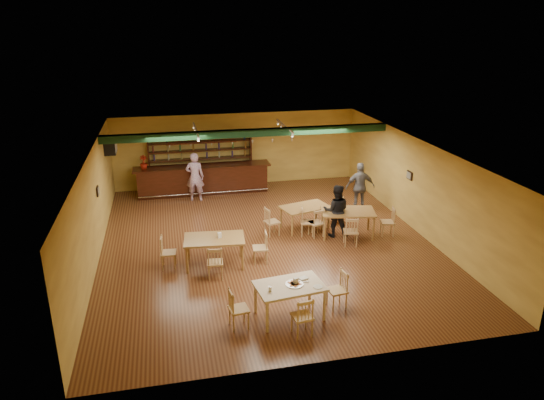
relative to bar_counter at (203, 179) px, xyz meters
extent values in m
plane|color=#502916|center=(1.51, -5.15, -0.56)|extent=(12.00, 12.00, 0.00)
cube|color=black|center=(1.51, -2.35, 2.31)|extent=(10.00, 0.30, 0.25)
cube|color=silver|center=(-0.29, -1.75, 2.38)|extent=(0.05, 2.50, 0.05)
cube|color=silver|center=(2.91, -1.75, 2.38)|extent=(0.05, 2.50, 0.05)
cube|color=silver|center=(-3.29, -0.95, 1.79)|extent=(0.34, 0.70, 0.48)
cube|color=black|center=(-3.46, -4.15, 1.14)|extent=(0.04, 0.34, 0.28)
cube|color=black|center=(6.48, -4.65, 1.14)|extent=(0.04, 0.34, 0.28)
cube|color=black|center=(0.00, 0.00, 0.00)|extent=(5.37, 0.85, 1.13)
cube|color=black|center=(0.00, 0.63, 0.57)|extent=(4.16, 0.40, 2.28)
imported|color=#9E1C0E|center=(-2.24, 0.00, 0.83)|extent=(0.38, 0.38, 0.53)
cube|color=olive|center=(2.98, -4.37, -0.18)|extent=(1.73, 1.29, 0.77)
cube|color=olive|center=(-0.22, -6.40, -0.15)|extent=(1.75, 1.15, 0.83)
cube|color=olive|center=(4.16, -5.21, -0.15)|extent=(1.86, 1.35, 0.84)
cube|color=beige|center=(1.20, -9.39, -0.15)|extent=(1.67, 1.19, 0.83)
cylinder|color=silver|center=(1.31, -9.39, 0.27)|extent=(0.44, 0.44, 0.01)
cylinder|color=#EAE5C6|center=(0.70, -9.56, 0.32)|extent=(0.08, 0.08, 0.11)
cube|color=white|center=(1.59, -9.17, 0.28)|extent=(0.24, 0.21, 0.03)
cube|color=silver|center=(1.47, -9.33, 0.28)|extent=(0.33, 0.13, 0.00)
cylinder|color=white|center=(1.81, -9.61, 0.27)|extent=(0.25, 0.25, 0.01)
imported|color=#85479A|center=(-0.36, -0.83, 0.38)|extent=(0.77, 0.58, 1.89)
imported|color=black|center=(3.78, -5.17, 0.29)|extent=(0.99, 0.87, 1.71)
imported|color=slate|center=(5.36, -3.21, 0.34)|extent=(1.10, 0.56, 1.80)
camera|label=1|loc=(-1.35, -19.20, 5.99)|focal=33.07mm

